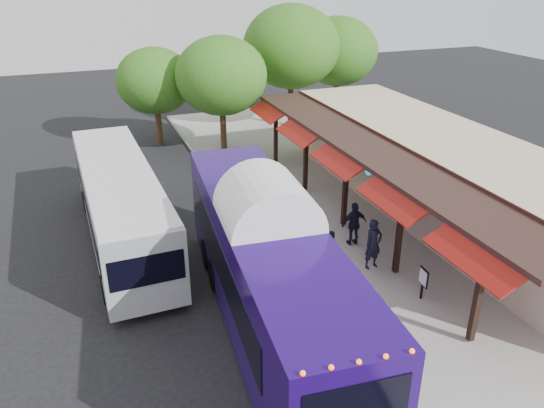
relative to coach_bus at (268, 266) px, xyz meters
name	(u,v)px	position (x,y,z in m)	size (l,w,h in m)	color
ground	(298,298)	(1.45, 1.06, -2.16)	(90.00, 90.00, 0.00)	black
sidewalk	(368,223)	(6.45, 5.06, -2.08)	(10.00, 40.00, 0.15)	#9E9B93
curb	(260,242)	(1.50, 5.06, -2.08)	(0.20, 40.00, 0.16)	gray
station_shelter	(439,174)	(9.83, 5.06, -0.31)	(8.15, 20.00, 3.60)	tan
coach_bus	(268,266)	(0.00, 0.00, 0.00)	(3.68, 12.72, 4.02)	#210860
city_bus	(121,202)	(-3.52, 7.21, -0.43)	(2.91, 11.72, 3.13)	gray
ped_a	(373,244)	(4.65, 1.73, -1.06)	(0.69, 0.45, 1.90)	black
ped_b	(329,250)	(3.12, 2.18, -1.25)	(0.74, 0.58, 1.52)	black
ped_c	(354,224)	(4.85, 3.50, -1.12)	(1.04, 0.43, 1.78)	black
ped_d	(286,201)	(3.10, 6.23, -1.03)	(1.26, 0.73, 1.95)	black
sign_board	(423,279)	(5.17, -0.59, -1.24)	(0.10, 0.52, 1.14)	black
tree_left	(221,76)	(3.28, 16.60, 2.27)	(5.19, 5.19, 6.65)	#382314
tree_mid	(291,47)	(8.84, 19.75, 3.16)	(6.23, 6.23, 7.97)	#382314
tree_right	(338,51)	(12.75, 20.85, 2.52)	(5.48, 5.48, 7.01)	#382314
tree_far	(155,81)	(-0.05, 19.24, 1.73)	(4.56, 4.56, 5.84)	#382314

